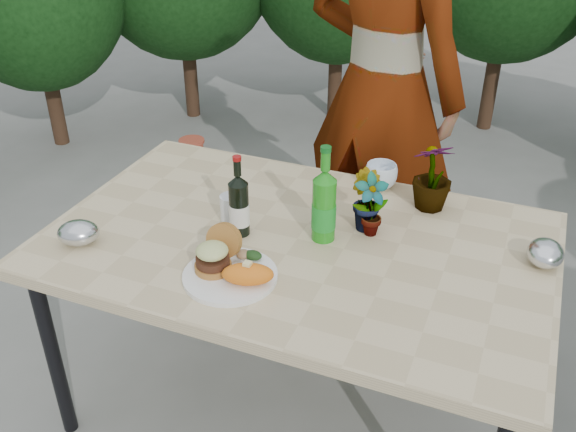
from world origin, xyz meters
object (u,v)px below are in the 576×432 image
at_px(wine_bottle, 239,206).
at_px(person, 382,89).
at_px(dinner_plate, 230,276).
at_px(patio_table, 297,253).

distance_m(wine_bottle, person, 0.90).
bearing_deg(wine_bottle, person, 72.11).
relative_size(dinner_plate, person, 0.14).
bearing_deg(person, patio_table, 105.06).
xyz_separation_m(patio_table, dinner_plate, (-0.11, -0.27, 0.06)).
distance_m(dinner_plate, wine_bottle, 0.26).
xyz_separation_m(dinner_plate, wine_bottle, (-0.08, 0.23, 0.09)).
relative_size(patio_table, dinner_plate, 5.71).
distance_m(patio_table, wine_bottle, 0.25).
height_order(dinner_plate, person, person).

